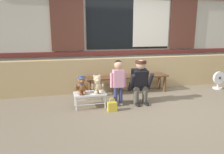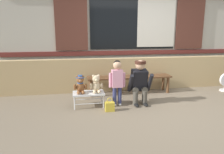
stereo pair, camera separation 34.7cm
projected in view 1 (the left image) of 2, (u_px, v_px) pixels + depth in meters
ground_plane at (157, 105)px, 4.38m from camera, size 60.00×60.00×0.00m
brick_low_wall at (133, 73)px, 5.64m from camera, size 7.44×0.25×0.85m
shop_facade at (128, 19)px, 5.83m from camera, size 7.59×0.26×3.73m
wooden_bench_long at (127, 78)px, 5.23m from camera, size 2.10×0.40×0.44m
small_display_bench at (90, 94)px, 4.25m from camera, size 0.64×0.36×0.30m
teddy_bear_with_hat at (82, 85)px, 4.17m from camera, size 0.28×0.27×0.36m
teddy_bear_plain at (97, 85)px, 4.25m from camera, size 0.28×0.26×0.36m
child_standing at (118, 78)px, 4.28m from camera, size 0.35×0.18×0.96m
adult_crouching at (140, 81)px, 4.45m from camera, size 0.50×0.49×0.95m
handbag_on_ground at (112, 106)px, 4.05m from camera, size 0.18×0.11×0.27m
floor_fan at (219, 80)px, 5.63m from camera, size 0.34×0.24×0.48m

